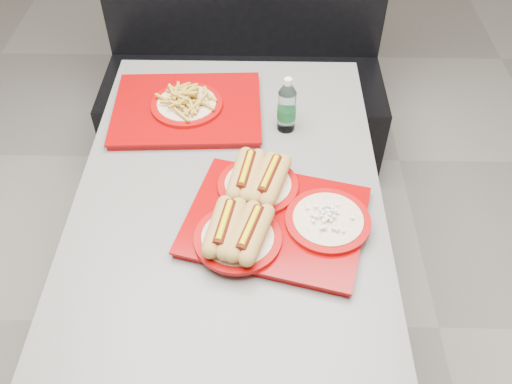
{
  "coord_description": "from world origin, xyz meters",
  "views": [
    {
      "loc": [
        0.1,
        -1.09,
        1.91
      ],
      "look_at": [
        0.08,
        -0.07,
        0.83
      ],
      "focal_mm": 38.0,
      "sensor_mm": 36.0,
      "label": 1
    }
  ],
  "objects_px": {
    "booth_bench": "(244,78)",
    "diner_table": "(231,230)",
    "water_bottle": "(287,108)",
    "tray_near": "(269,213)",
    "tray_far": "(187,106)"
  },
  "relations": [
    {
      "from": "diner_table",
      "to": "water_bottle",
      "type": "bearing_deg",
      "value": 60.4
    },
    {
      "from": "diner_table",
      "to": "booth_bench",
      "type": "relative_size",
      "value": 1.05
    },
    {
      "from": "water_bottle",
      "to": "tray_far",
      "type": "bearing_deg",
      "value": 167.44
    },
    {
      "from": "tray_near",
      "to": "water_bottle",
      "type": "bearing_deg",
      "value": 82.33
    },
    {
      "from": "booth_bench",
      "to": "diner_table",
      "type": "bearing_deg",
      "value": -90.0
    },
    {
      "from": "diner_table",
      "to": "tray_far",
      "type": "distance_m",
      "value": 0.46
    },
    {
      "from": "booth_bench",
      "to": "tray_far",
      "type": "bearing_deg",
      "value": -102.74
    },
    {
      "from": "tray_far",
      "to": "water_bottle",
      "type": "relative_size",
      "value": 2.65
    },
    {
      "from": "diner_table",
      "to": "booth_bench",
      "type": "height_order",
      "value": "booth_bench"
    },
    {
      "from": "diner_table",
      "to": "tray_near",
      "type": "height_order",
      "value": "tray_near"
    },
    {
      "from": "tray_near",
      "to": "tray_far",
      "type": "height_order",
      "value": "tray_near"
    },
    {
      "from": "diner_table",
      "to": "water_bottle",
      "type": "relative_size",
      "value": 7.29
    },
    {
      "from": "tray_near",
      "to": "water_bottle",
      "type": "distance_m",
      "value": 0.42
    },
    {
      "from": "water_bottle",
      "to": "diner_table",
      "type": "bearing_deg",
      "value": -119.6
    },
    {
      "from": "tray_far",
      "to": "water_bottle",
      "type": "xyz_separation_m",
      "value": [
        0.33,
        -0.07,
        0.06
      ]
    }
  ]
}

